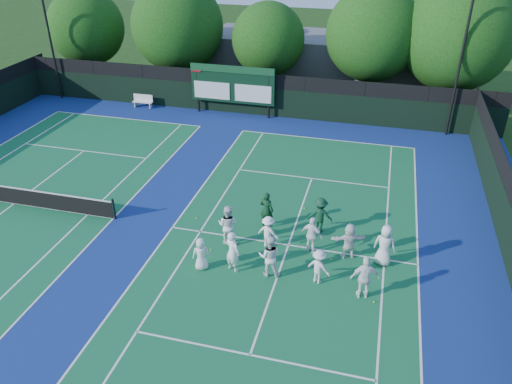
% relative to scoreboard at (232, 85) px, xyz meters
% --- Properties ---
extents(ground, '(120.00, 120.00, 0.00)m').
position_rel_scoreboard_xyz_m(ground, '(7.01, -15.59, -2.19)').
color(ground, '#17370F').
rests_on(ground, ground).
extents(court_apron, '(34.00, 32.00, 0.01)m').
position_rel_scoreboard_xyz_m(court_apron, '(1.01, -14.59, -2.19)').
color(court_apron, navy).
rests_on(court_apron, ground).
extents(near_court, '(11.05, 23.85, 0.01)m').
position_rel_scoreboard_xyz_m(near_court, '(7.01, -14.59, -2.18)').
color(near_court, '#135D32').
rests_on(near_court, ground).
extents(left_court, '(11.05, 23.85, 0.01)m').
position_rel_scoreboard_xyz_m(left_court, '(-6.99, -14.59, -2.18)').
color(left_court, '#135D32').
rests_on(left_court, ground).
extents(back_fence, '(34.00, 0.08, 3.00)m').
position_rel_scoreboard_xyz_m(back_fence, '(1.01, 0.41, -0.83)').
color(back_fence, black).
rests_on(back_fence, ground).
extents(scoreboard, '(6.00, 0.21, 3.55)m').
position_rel_scoreboard_xyz_m(scoreboard, '(0.00, 0.00, 0.00)').
color(scoreboard, black).
rests_on(scoreboard, ground).
extents(clubhouse, '(18.00, 6.00, 4.00)m').
position_rel_scoreboard_xyz_m(clubhouse, '(5.01, 8.41, -0.19)').
color(clubhouse, '#5F5E63').
rests_on(clubhouse, ground).
extents(light_pole_left, '(1.20, 0.30, 10.12)m').
position_rel_scoreboard_xyz_m(light_pole_left, '(-13.99, 0.11, 4.11)').
color(light_pole_left, black).
rests_on(light_pole_left, ground).
extents(light_pole_right, '(1.20, 0.30, 10.12)m').
position_rel_scoreboard_xyz_m(light_pole_right, '(14.51, 0.11, 4.11)').
color(light_pole_right, black).
rests_on(light_pole_right, ground).
extents(tennis_net, '(11.30, 0.10, 1.10)m').
position_rel_scoreboard_xyz_m(tennis_net, '(-6.99, -14.59, -1.70)').
color(tennis_net, black).
rests_on(tennis_net, ground).
extents(bench, '(1.51, 0.40, 0.96)m').
position_rel_scoreboard_xyz_m(bench, '(-6.87, -0.22, -1.68)').
color(bench, silver).
rests_on(bench, ground).
extents(tree_a, '(5.96, 5.96, 7.60)m').
position_rel_scoreboard_xyz_m(tree_a, '(-13.15, 3.99, 2.27)').
color(tree_a, black).
rests_on(tree_a, ground).
extents(tree_b, '(6.94, 6.94, 8.60)m').
position_rel_scoreboard_xyz_m(tree_b, '(-5.31, 3.99, 2.75)').
color(tree_b, black).
rests_on(tree_b, ground).
extents(tree_c, '(5.33, 5.33, 7.20)m').
position_rel_scoreboard_xyz_m(tree_c, '(1.75, 3.99, 2.19)').
color(tree_c, black).
rests_on(tree_c, ground).
extents(tree_d, '(6.53, 6.53, 8.59)m').
position_rel_scoreboard_xyz_m(tree_d, '(9.19, 3.99, 2.95)').
color(tree_d, black).
rests_on(tree_d, ground).
extents(tree_e, '(7.49, 7.49, 9.29)m').
position_rel_scoreboard_xyz_m(tree_e, '(14.67, 3.99, 3.16)').
color(tree_e, black).
rests_on(tree_e, ground).
extents(tennis_ball_0, '(0.07, 0.07, 0.07)m').
position_rel_scoreboard_xyz_m(tennis_ball_0, '(3.84, -15.81, -2.16)').
color(tennis_ball_0, '#C0E41A').
rests_on(tennis_ball_0, ground).
extents(tennis_ball_1, '(0.07, 0.07, 0.07)m').
position_rel_scoreboard_xyz_m(tennis_ball_1, '(8.08, -14.60, -2.16)').
color(tennis_ball_1, '#C0E41A').
rests_on(tennis_ball_1, ground).
extents(tennis_ball_2, '(0.07, 0.07, 0.07)m').
position_rel_scoreboard_xyz_m(tennis_ball_2, '(8.96, -15.15, -2.16)').
color(tennis_ball_2, '#C0E41A').
rests_on(tennis_ball_2, ground).
extents(tennis_ball_3, '(0.07, 0.07, 0.07)m').
position_rel_scoreboard_xyz_m(tennis_ball_3, '(2.35, -13.59, -2.16)').
color(tennis_ball_3, '#C0E41A').
rests_on(tennis_ball_3, ground).
extents(tennis_ball_4, '(0.07, 0.07, 0.07)m').
position_rel_scoreboard_xyz_m(tennis_ball_4, '(7.17, -11.40, -2.16)').
color(tennis_ball_4, '#C0E41A').
rests_on(tennis_ball_4, ground).
extents(tennis_ball_5, '(0.07, 0.07, 0.07)m').
position_rel_scoreboard_xyz_m(tennis_ball_5, '(10.86, -17.36, -2.16)').
color(tennis_ball_5, '#C0E41A').
rests_on(tennis_ball_5, ground).
extents(player_front_0, '(0.83, 0.68, 1.45)m').
position_rel_scoreboard_xyz_m(player_front_0, '(3.89, -17.07, -1.46)').
color(player_front_0, white).
rests_on(player_front_0, ground).
extents(player_front_1, '(0.79, 0.67, 1.84)m').
position_rel_scoreboard_xyz_m(player_front_1, '(5.15, -16.83, -1.27)').
color(player_front_1, white).
rests_on(player_front_1, ground).
extents(player_front_2, '(0.97, 0.80, 1.84)m').
position_rel_scoreboard_xyz_m(player_front_2, '(6.66, -16.75, -1.27)').
color(player_front_2, white).
rests_on(player_front_2, ground).
extents(player_front_3, '(1.11, 0.90, 1.50)m').
position_rel_scoreboard_xyz_m(player_front_3, '(8.62, -16.70, -1.44)').
color(player_front_3, silver).
rests_on(player_front_3, ground).
extents(player_front_4, '(1.16, 0.70, 1.84)m').
position_rel_scoreboard_xyz_m(player_front_4, '(10.40, -17.13, -1.27)').
color(player_front_4, white).
rests_on(player_front_4, ground).
extents(player_back_0, '(0.98, 0.80, 1.87)m').
position_rel_scoreboard_xyz_m(player_back_0, '(4.39, -15.05, -1.26)').
color(player_back_0, white).
rests_on(player_back_0, ground).
extents(player_back_1, '(1.07, 0.76, 1.49)m').
position_rel_scoreboard_xyz_m(player_back_1, '(6.15, -14.87, -1.44)').
color(player_back_1, white).
rests_on(player_back_1, ground).
extents(player_back_2, '(1.08, 0.72, 1.71)m').
position_rel_scoreboard_xyz_m(player_back_2, '(8.04, -14.78, -1.34)').
color(player_back_2, white).
rests_on(player_back_2, ground).
extents(player_back_3, '(1.58, 0.95, 1.63)m').
position_rel_scoreboard_xyz_m(player_back_3, '(9.60, -14.76, -1.38)').
color(player_back_3, white).
rests_on(player_back_3, ground).
extents(player_back_4, '(1.01, 0.76, 1.85)m').
position_rel_scoreboard_xyz_m(player_back_4, '(11.04, -14.84, -1.27)').
color(player_back_4, silver).
rests_on(player_back_4, ground).
extents(coach_left, '(0.71, 0.53, 1.78)m').
position_rel_scoreboard_xyz_m(coach_left, '(5.72, -13.36, -1.30)').
color(coach_left, '#0D3219').
rests_on(coach_left, ground).
extents(coach_right, '(1.16, 0.73, 1.72)m').
position_rel_scoreboard_xyz_m(coach_right, '(8.14, -13.14, -1.33)').
color(coach_right, '#103B23').
rests_on(coach_right, ground).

